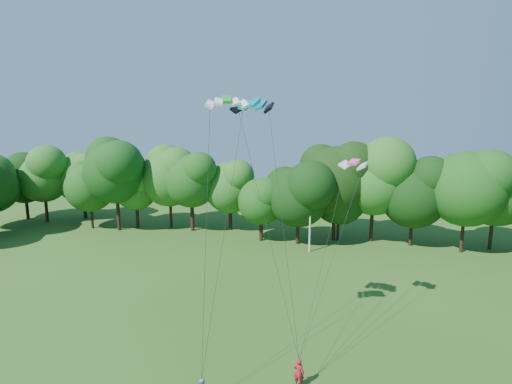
# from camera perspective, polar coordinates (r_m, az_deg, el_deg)

# --- Properties ---
(utility_pole) EXTENTS (1.61, 0.20, 8.04)m
(utility_pole) POSITION_cam_1_polar(r_m,az_deg,el_deg) (47.58, 7.73, -3.72)
(utility_pole) COLOR silver
(utility_pole) RESTS_ON ground
(kite_flyer_left) EXTENTS (0.66, 0.45, 1.76)m
(kite_flyer_left) POSITION_cam_1_polar(r_m,az_deg,el_deg) (25.95, 6.15, -24.26)
(kite_flyer_left) COLOR #AE1628
(kite_flyer_left) RESTS_ON ground
(kite_teal) EXTENTS (2.78, 1.53, 0.62)m
(kite_teal) POSITION_cam_1_polar(r_m,az_deg,el_deg) (25.60, -0.37, 12.64)
(kite_teal) COLOR #048590
(kite_teal) RESTS_ON ground
(kite_green) EXTENTS (2.68, 1.93, 0.53)m
(kite_green) POSITION_cam_1_polar(r_m,az_deg,el_deg) (23.98, -4.21, 13.06)
(kite_green) COLOR green
(kite_green) RESTS_ON ground
(kite_pink) EXTENTS (2.19, 1.60, 0.41)m
(kite_pink) POSITION_cam_1_polar(r_m,az_deg,el_deg) (29.44, 13.81, 4.18)
(kite_pink) COLOR #F84594
(kite_pink) RESTS_ON ground
(tree_back_west) EXTENTS (9.55, 9.55, 13.89)m
(tree_back_west) POSITION_cam_1_polar(r_m,az_deg,el_deg) (59.09, -19.43, 2.99)
(tree_back_west) COLOR #362515
(tree_back_west) RESTS_ON ground
(tree_back_center) EXTENTS (10.15, 10.15, 14.76)m
(tree_back_center) POSITION_cam_1_polar(r_m,az_deg,el_deg) (51.98, 11.32, 3.06)
(tree_back_center) COLOR #322513
(tree_back_center) RESTS_ON ground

